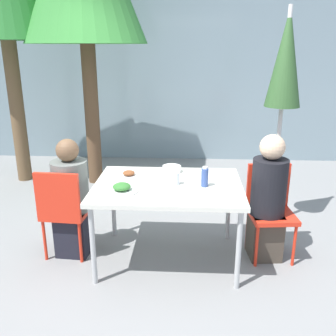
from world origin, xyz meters
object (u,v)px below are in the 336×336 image
Objects in this scene: drinking_cup at (176,178)px; salad_bowl at (172,169)px; closed_umbrella at (285,69)px; bottle at (205,177)px; person_right at (268,201)px; chair_right at (270,204)px; chair_left at (63,207)px; person_left at (72,201)px.

drinking_cup is 0.62× the size of salad_bowl.
closed_umbrella is 20.70× the size of drinking_cup.
drinking_cup is at bearing 172.06° from bottle.
person_right reaches higher than salad_bowl.
chair_left is at bearing 0.02° from chair_right.
person_left reaches higher than chair_left.
bottle reaches higher than drinking_cup.
closed_umbrella is (2.01, 0.74, 1.16)m from person_left.
bottle is at bearing 12.84° from chair_right.
salad_bowl is at bearing 98.65° from drinking_cup.
chair_right is 1.35m from closed_umbrella.
chair_right is 0.98m from salad_bowl.
closed_umbrella is 1.44m from bottle.
salad_bowl is (-0.05, 0.34, -0.02)m from drinking_cup.
person_right is 0.87m from drinking_cup.
closed_umbrella is (2.07, 0.82, 1.18)m from chair_left.
salad_bowl is (-1.10, -0.46, -0.92)m from closed_umbrella.
closed_umbrella reaches higher than person_right.
person_right is 10.73× the size of drinking_cup.
chair_right is at bearing 18.50° from bottle.
chair_left reaches higher than salad_bowl.
person_left is at bearing 58.10° from chair_left.
chair_right is 4.82× the size of salad_bowl.
bottle is at bearing -7.94° from drinking_cup.
chair_left is 0.38× the size of closed_umbrella.
closed_umbrella is at bearing 25.57° from chair_left.
bottle is (-0.62, -0.21, 0.32)m from chair_right.
drinking_cup is (-0.25, 0.03, -0.03)m from bottle.
chair_left is 0.10m from person_left.
chair_right is at bearing 11.22° from drinking_cup.
closed_umbrella is at bearing 24.21° from person_left.
drinking_cup is at bearing -81.35° from salad_bowl.
person_right is 6.61× the size of salad_bowl.
chair_left is at bearing -121.90° from person_left.
salad_bowl is at bearing 20.96° from person_left.
person_left reaches higher than salad_bowl.
chair_left is 7.83× the size of drinking_cup.
person_right reaches higher than chair_right.
closed_umbrella reaches higher than salad_bowl.
chair_right is at bearing 7.43° from person_left.
person_left is at bearing -2.18° from chair_right.
chair_right reaches higher than drinking_cup.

